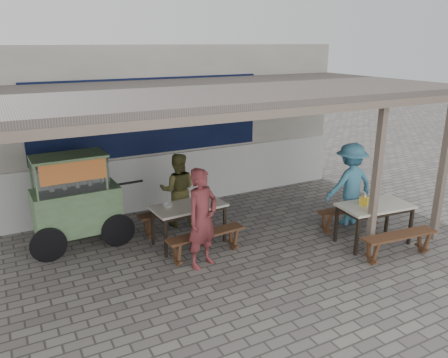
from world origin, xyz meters
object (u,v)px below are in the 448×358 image
at_px(condiment_jar, 203,195).
at_px(condiment_bowl, 168,205).
at_px(vendor_cart, 75,197).
at_px(patron_right_table, 350,184).
at_px(tissue_box, 365,201).
at_px(bench_right_wall, 351,213).
at_px(table_right, 375,209).
at_px(bench_left_street, 206,239).
at_px(bench_right_street, 399,240).
at_px(bench_left_wall, 174,215).
at_px(patron_wall_side, 178,190).
at_px(patron_street_side, 202,218).
at_px(table_left, 189,209).
at_px(donation_box, 371,201).

height_order(condiment_jar, condiment_bowl, condiment_jar).
relative_size(vendor_cart, patron_right_table, 1.27).
bearing_deg(condiment_jar, tissue_box, -35.73).
relative_size(bench_right_wall, patron_right_table, 0.85).
relative_size(table_right, bench_right_wall, 0.96).
relative_size(bench_left_street, bench_right_street, 1.00).
bearing_deg(condiment_bowl, bench_right_street, -35.27).
height_order(bench_left_wall, table_right, table_right).
xyz_separation_m(bench_left_wall, patron_wall_side, (0.21, 0.27, 0.41)).
bearing_deg(patron_street_side, table_left, 60.64).
xyz_separation_m(patron_right_table, donation_box, (-0.31, -0.87, -0.02)).
xyz_separation_m(patron_wall_side, donation_box, (2.78, -2.39, 0.07)).
bearing_deg(bench_right_wall, bench_right_street, -90.00).
distance_m(table_left, patron_street_side, 0.89).
height_order(bench_right_street, patron_wall_side, patron_wall_side).
bearing_deg(bench_left_street, bench_right_street, -32.64).
height_order(bench_left_wall, patron_wall_side, patron_wall_side).
xyz_separation_m(table_left, patron_right_table, (3.25, -0.62, 0.17)).
distance_m(bench_right_street, tissue_box, 0.89).
bearing_deg(table_left, table_right, -31.40).
height_order(bench_left_street, vendor_cart, vendor_cart).
bearing_deg(condiment_jar, vendor_cart, 164.79).
distance_m(vendor_cart, donation_box, 5.30).
relative_size(bench_left_street, tissue_box, 9.75).
height_order(bench_left_wall, vendor_cart, vendor_cart).
relative_size(bench_right_wall, patron_wall_side, 0.96).
distance_m(patron_wall_side, condiment_bowl, 0.93).
xyz_separation_m(bench_left_wall, donation_box, (2.98, -2.12, 0.48)).
bearing_deg(patron_street_side, tissue_box, -32.52).
relative_size(bench_right_street, bench_right_wall, 1.00).
distance_m(patron_street_side, condiment_jar, 1.25).
height_order(table_left, condiment_jar, condiment_jar).
xyz_separation_m(patron_right_table, tissue_box, (-0.44, -0.84, -0.01)).
relative_size(donation_box, condiment_bowl, 1.03).
bearing_deg(bench_left_street, bench_right_wall, -9.22).
height_order(table_right, patron_right_table, patron_right_table).
relative_size(bench_left_wall, vendor_cart, 0.67).
distance_m(table_right, patron_wall_side, 3.74).
relative_size(patron_street_side, tissue_box, 11.46).
bearing_deg(bench_left_street, donation_box, -20.64).
xyz_separation_m(table_left, patron_wall_side, (0.16, 0.90, 0.07)).
bearing_deg(donation_box, table_left, 153.13).
bearing_deg(patron_right_table, patron_wall_side, -23.60).
bearing_deg(tissue_box, patron_wall_side, 138.38).
bearing_deg(bench_left_wall, table_left, -90.00).
height_order(table_left, tissue_box, tissue_box).
bearing_deg(bench_right_wall, patron_right_table, 61.98).
height_order(bench_right_street, patron_right_table, patron_right_table).
height_order(bench_left_street, patron_right_table, patron_right_table).
relative_size(patron_wall_side, patron_right_table, 0.89).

